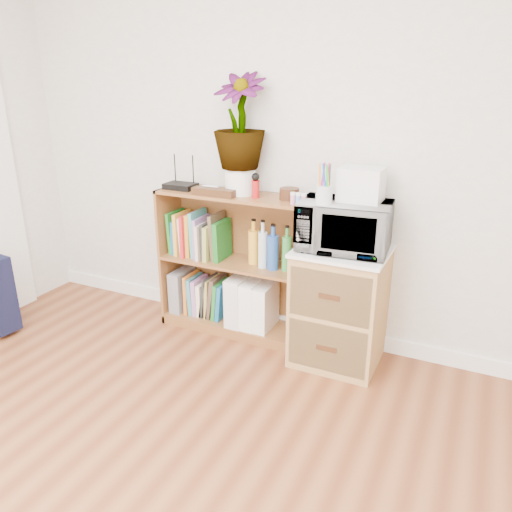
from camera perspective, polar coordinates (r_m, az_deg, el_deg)
The scene contains 21 objects.
skirting_board at distance 3.45m, azimuth 3.81°, elevation -7.69°, with size 4.00×0.02×0.10m, color white.
bookshelf at distance 3.29m, azimuth -2.59°, elevation -0.95°, with size 1.00×0.30×0.95m, color brown.
wicker_unit at distance 3.02m, azimuth 9.50°, elevation -5.81°, with size 0.50×0.45×0.70m, color #9E7542.
microwave at distance 2.83m, azimuth 10.03°, elevation 3.41°, with size 0.50×0.34×0.28m, color silver.
pen_cup at distance 2.73m, azimuth 7.78°, elevation 6.97°, with size 0.09×0.09×0.10m, color silver.
small_appliance at distance 2.82m, azimuth 11.95°, elevation 8.03°, with size 0.23×0.19×0.18m, color silver.
router at distance 3.32m, azimuth -8.62°, elevation 7.91°, with size 0.20×0.14×0.04m, color black.
white_bowl at distance 3.21m, azimuth -5.63°, elevation 7.55°, with size 0.13×0.13×0.03m, color white.
plant_pot at distance 3.13m, azimuth -1.81°, elevation 8.55°, with size 0.19×0.19×0.16m, color white.
potted_plant at distance 3.08m, azimuth -1.89°, elevation 15.15°, with size 0.32×0.32×0.56m, color #2B6829.
trinket_box at distance 3.10m, azimuth -4.86°, elevation 7.28°, with size 0.28×0.07×0.05m, color #331C0E.
kokeshi_doll at distance 3.03m, azimuth -0.07°, elevation 7.63°, with size 0.05×0.05×0.11m, color #B01516.
wooden_bowl at distance 3.00m, azimuth 3.82°, elevation 7.09°, with size 0.12×0.12×0.07m, color #361E0E.
paint_jars at distance 2.88m, azimuth 4.86°, elevation 6.35°, with size 0.10×0.04×0.05m, color #CC717C.
file_box at distance 3.59m, azimuth -8.42°, elevation -3.79°, with size 0.09×0.23×0.29m, color slate.
magazine_holder_left at distance 3.36m, azimuth -1.86°, elevation -4.93°, with size 0.11×0.27×0.33m, color silver.
magazine_holder_mid at distance 3.32m, azimuth -0.41°, elevation -5.36°, with size 0.10×0.25×0.32m, color white.
magazine_holder_right at distance 3.29m, azimuth 1.09°, elevation -5.75°, with size 0.10×0.24×0.31m, color white.
cookbooks at distance 3.37m, azimuth -6.62°, elevation 2.28°, with size 0.40×0.20×0.31m.
liquor_bottles at distance 3.13m, azimuth 1.45°, elevation 1.20°, with size 0.30×0.07×0.30m.
lower_books at distance 3.49m, azimuth -5.53°, elevation -4.58°, with size 0.30×0.19×0.30m.
Camera 1 is at (1.10, -0.61, 1.66)m, focal length 35.00 mm.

